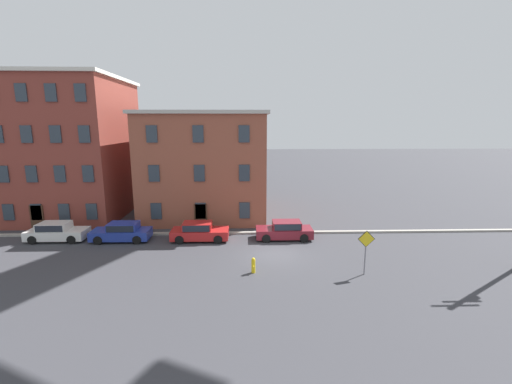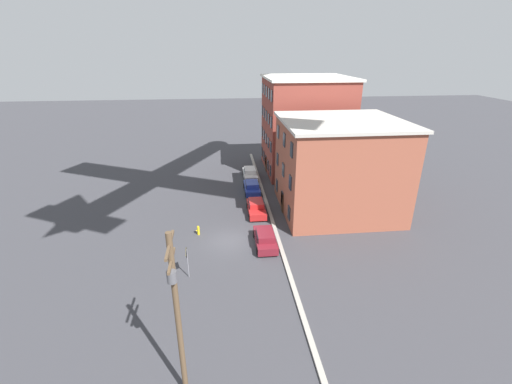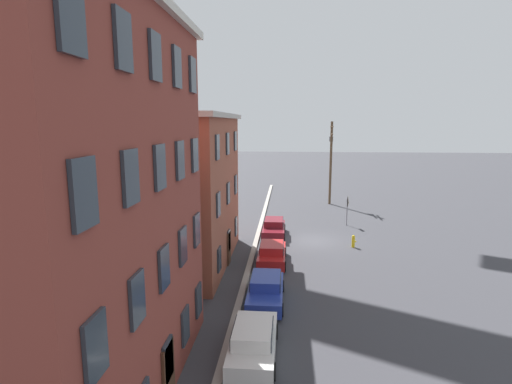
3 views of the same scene
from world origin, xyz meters
TOP-DOWN VIEW (x-y plane):
  - ground_plane at (0.00, 0.00)m, footprint 200.00×200.00m
  - kerb_strip at (0.00, 4.50)m, footprint 56.00×0.36m
  - apartment_midblock at (-5.82, 11.95)m, footprint 11.78×12.41m
  - car_white at (-16.65, 3.34)m, footprint 4.40×1.92m
  - car_blue at (-11.55, 3.12)m, footprint 4.40×1.92m
  - car_red at (-5.60, 3.04)m, footprint 4.40×1.92m
  - car_maroon at (1.10, 3.16)m, footprint 4.40×1.92m
  - caution_sign at (5.14, -3.48)m, footprint 1.02×0.08m
  - utility_pole at (15.10, -2.88)m, footprint 2.40×0.44m
  - fire_hydrant at (-1.52, -3.03)m, footprint 0.24×0.34m

SIDE VIEW (x-z plane):
  - ground_plane at x=0.00m, z-range 0.00..0.00m
  - kerb_strip at x=0.00m, z-range 0.00..0.16m
  - fire_hydrant at x=-1.52m, z-range 0.00..0.96m
  - car_white at x=-16.65m, z-range 0.03..1.46m
  - car_blue at x=-11.55m, z-range 0.03..1.46m
  - car_red at x=-5.60m, z-range 0.03..1.46m
  - car_maroon at x=1.10m, z-range 0.03..1.46m
  - caution_sign at x=5.14m, z-range 0.47..3.22m
  - apartment_midblock at x=-5.82m, z-range 0.01..10.03m
  - utility_pole at x=15.10m, z-range 0.59..10.15m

